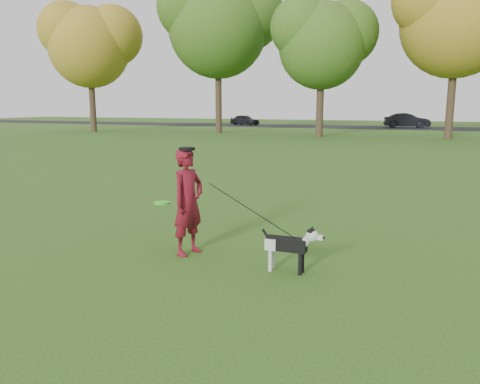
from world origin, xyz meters
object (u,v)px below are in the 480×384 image
at_px(dog, 291,243).
at_px(car_left, 245,120).
at_px(car_mid, 407,120).
at_px(man, 188,202).

relative_size(dog, car_left, 0.26).
xyz_separation_m(dog, car_mid, (0.23, 40.27, 0.30)).
bearing_deg(dog, man, 172.11).
bearing_deg(car_left, dog, -142.89).
bearing_deg(car_mid, man, 168.64).
distance_m(dog, car_mid, 40.28).
relative_size(car_left, car_mid, 0.78).
bearing_deg(man, car_mid, 12.38).
bearing_deg(car_left, man, -144.78).
bearing_deg(car_mid, dog, 170.92).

